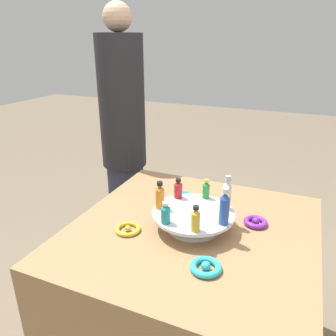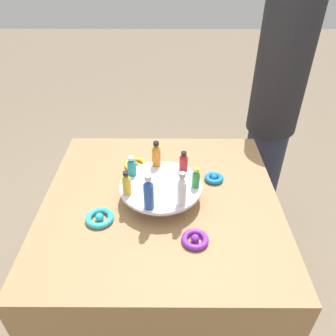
{
  "view_description": "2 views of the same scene",
  "coord_description": "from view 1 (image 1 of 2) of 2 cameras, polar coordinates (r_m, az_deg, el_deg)",
  "views": [
    {
      "loc": [
        0.35,
        -1.07,
        1.42
      ],
      "look_at": [
        -0.18,
        0.16,
        0.88
      ],
      "focal_mm": 35.0,
      "sensor_mm": 36.0,
      "label": 1
    },
    {
      "loc": [
        1.0,
        0.03,
        1.59
      ],
      "look_at": [
        -0.03,
        0.03,
        0.85
      ],
      "focal_mm": 35.0,
      "sensor_mm": 36.0,
      "label": 2
    }
  ],
  "objects": [
    {
      "name": "party_table",
      "position": [
        1.55,
        3.94,
        -21.62
      ],
      "size": [
        0.94,
        0.94,
        0.72
      ],
      "color": "#9E754C",
      "rests_on": "ground_plane"
    },
    {
      "name": "display_stand",
      "position": [
        1.3,
        4.39,
        -8.58
      ],
      "size": [
        0.32,
        0.32,
        0.07
      ],
      "color": "silver",
      "rests_on": "party_table"
    },
    {
      "name": "bottle_red",
      "position": [
        1.38,
        1.79,
        -3.68
      ],
      "size": [
        0.03,
        0.03,
        0.09
      ],
      "color": "#B21E23",
      "rests_on": "display_stand"
    },
    {
      "name": "bottle_orange",
      "position": [
        1.29,
        -1.42,
        -4.9
      ],
      "size": [
        0.04,
        0.04,
        0.11
      ],
      "color": "orange",
      "rests_on": "display_stand"
    },
    {
      "name": "bottle_teal",
      "position": [
        1.2,
        -0.41,
        -7.92
      ],
      "size": [
        0.04,
        0.04,
        0.08
      ],
      "color": "teal",
      "rests_on": "display_stand"
    },
    {
      "name": "bottle_gold",
      "position": [
        1.15,
        4.83,
        -8.93
      ],
      "size": [
        0.03,
        0.03,
        0.1
      ],
      "color": "gold",
      "rests_on": "display_stand"
    },
    {
      "name": "bottle_blue",
      "position": [
        1.2,
        9.79,
        -6.81
      ],
      "size": [
        0.04,
        0.04,
        0.14
      ],
      "color": "#234CAD",
      "rests_on": "display_stand"
    },
    {
      "name": "bottle_clear",
      "position": [
        1.3,
        10.24,
        -4.45
      ],
      "size": [
        0.03,
        0.03,
        0.14
      ],
      "color": "silver",
      "rests_on": "display_stand"
    },
    {
      "name": "bottle_green",
      "position": [
        1.38,
        6.64,
        -3.74
      ],
      "size": [
        0.03,
        0.03,
        0.08
      ],
      "color": "#288438",
      "rests_on": "display_stand"
    },
    {
      "name": "ribbon_bow_purple",
      "position": [
        1.38,
        15.01,
        -9.07
      ],
      "size": [
        0.1,
        0.1,
        0.03
      ],
      "color": "purple",
      "rests_on": "party_table"
    },
    {
      "name": "ribbon_bow_blue",
      "position": [
        1.54,
        2.79,
        -4.92
      ],
      "size": [
        0.08,
        0.08,
        0.03
      ],
      "color": "blue",
      "rests_on": "party_table"
    },
    {
      "name": "ribbon_bow_gold",
      "position": [
        1.31,
        -6.99,
        -10.5
      ],
      "size": [
        0.1,
        0.1,
        0.02
      ],
      "color": "gold",
      "rests_on": "party_table"
    },
    {
      "name": "ribbon_bow_teal",
      "position": [
        1.12,
        6.59,
        -16.75
      ],
      "size": [
        0.11,
        0.11,
        0.03
      ],
      "color": "#2DB7CC",
      "rests_on": "party_table"
    },
    {
      "name": "person_figure",
      "position": [
        2.06,
        -7.7,
        4.36
      ],
      "size": [
        0.27,
        0.27,
        1.61
      ],
      "rotation": [
        0.0,
        0.0,
        -0.74
      ],
      "color": "#282D42",
      "rests_on": "ground_plane"
    }
  ]
}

